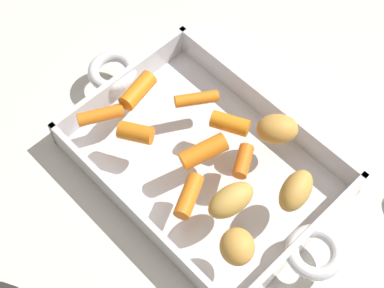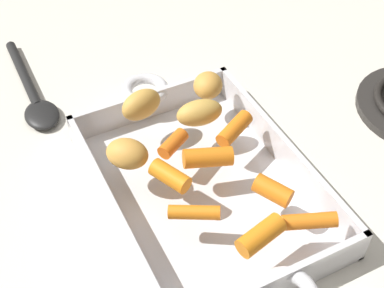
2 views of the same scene
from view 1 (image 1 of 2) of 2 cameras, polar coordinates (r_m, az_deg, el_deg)
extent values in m
plane|color=silver|center=(0.75, 1.18, -2.25)|extent=(1.97, 1.97, 0.00)
cube|color=silver|center=(0.75, 1.19, -2.13)|extent=(0.33, 0.24, 0.01)
cube|color=silver|center=(0.78, 7.23, 3.74)|extent=(0.33, 0.01, 0.05)
cube|color=silver|center=(0.70, -5.52, -7.13)|extent=(0.33, 0.01, 0.05)
cube|color=silver|center=(0.69, 10.63, -9.72)|extent=(0.01, 0.24, 0.05)
cube|color=silver|center=(0.80, -6.90, 5.85)|extent=(0.01, 0.24, 0.05)
torus|color=silver|center=(0.68, 12.03, -10.41)|extent=(0.07, 0.07, 0.02)
torus|color=silver|center=(0.80, -7.89, 7.15)|extent=(0.07, 0.07, 0.02)
cylinder|color=orange|center=(0.69, 5.07, -1.70)|extent=(0.04, 0.04, 0.02)
cylinder|color=orange|center=(0.71, -5.59, 1.12)|extent=(0.05, 0.04, 0.03)
cylinder|color=orange|center=(0.75, -5.37, 5.28)|extent=(0.03, 0.06, 0.02)
cylinder|color=orange|center=(0.67, -0.32, -5.16)|extent=(0.04, 0.06, 0.02)
cylinder|color=orange|center=(0.73, -9.03, 2.84)|extent=(0.04, 0.06, 0.02)
cylinder|color=orange|center=(0.69, 1.14, -0.74)|extent=(0.04, 0.06, 0.03)
cylinder|color=orange|center=(0.72, 3.82, 1.99)|extent=(0.05, 0.04, 0.02)
cylinder|color=orange|center=(0.74, 0.46, 4.49)|extent=(0.04, 0.06, 0.02)
ellipsoid|color=gold|center=(0.67, 10.22, -4.56)|extent=(0.04, 0.06, 0.04)
ellipsoid|color=gold|center=(0.71, 8.43, 1.47)|extent=(0.06, 0.06, 0.04)
ellipsoid|color=gold|center=(0.64, 4.49, -10.07)|extent=(0.06, 0.06, 0.03)
ellipsoid|color=gold|center=(0.66, 3.87, -5.56)|extent=(0.04, 0.06, 0.03)
camera|label=2|loc=(0.79, -11.38, 49.47)|focal=51.40mm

